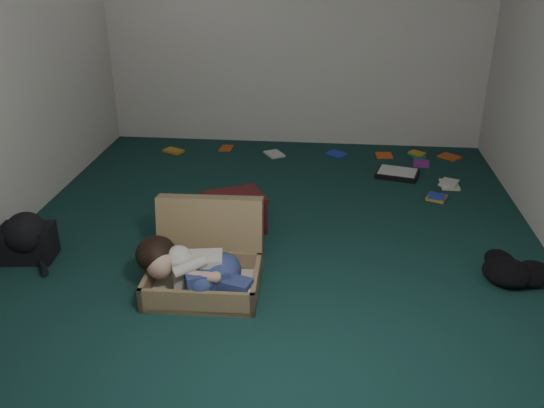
# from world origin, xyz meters

# --- Properties ---
(floor) EXTENTS (4.50, 4.50, 0.00)m
(floor) POSITION_xyz_m (0.00, 0.00, 0.00)
(floor) COLOR #11312E
(floor) RESTS_ON ground
(wall_back) EXTENTS (4.50, 0.00, 4.50)m
(wall_back) POSITION_xyz_m (0.00, 2.25, 1.30)
(wall_back) COLOR silver
(wall_back) RESTS_ON ground
(wall_front) EXTENTS (4.50, 0.00, 4.50)m
(wall_front) POSITION_xyz_m (0.00, -2.25, 1.30)
(wall_front) COLOR silver
(wall_front) RESTS_ON ground
(suitcase) EXTENTS (0.73, 0.72, 0.52)m
(suitcase) POSITION_xyz_m (-0.38, -0.64, 0.16)
(suitcase) COLOR olive
(suitcase) RESTS_ON floor
(person) EXTENTS (0.78, 0.36, 0.32)m
(person) POSITION_xyz_m (-0.43, -0.83, 0.20)
(person) COLOR beige
(person) RESTS_ON suitcase
(maroon_bin) EXTENTS (0.54, 0.50, 0.30)m
(maroon_bin) POSITION_xyz_m (-0.31, 0.09, 0.15)
(maroon_bin) COLOR #420D0E
(maroon_bin) RESTS_ON floor
(backpack) EXTENTS (0.48, 0.40, 0.27)m
(backpack) POSITION_xyz_m (-1.70, -0.48, 0.13)
(backpack) COLOR black
(backpack) RESTS_ON floor
(clothing_pile) EXTENTS (0.46, 0.38, 0.14)m
(clothing_pile) POSITION_xyz_m (1.69, -0.34, 0.07)
(clothing_pile) COLOR black
(clothing_pile) RESTS_ON floor
(paper_tray) EXTENTS (0.44, 0.37, 0.05)m
(paper_tray) POSITION_xyz_m (1.06, 1.35, 0.03)
(paper_tray) COLOR black
(paper_tray) RESTS_ON floor
(book_scatter) EXTENTS (3.09, 1.32, 0.02)m
(book_scatter) POSITION_xyz_m (0.65, 1.69, 0.01)
(book_scatter) COLOR #C48822
(book_scatter) RESTS_ON floor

